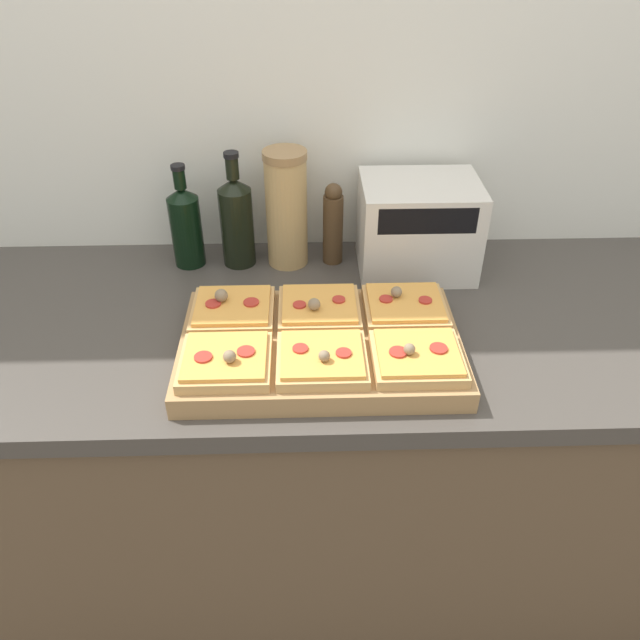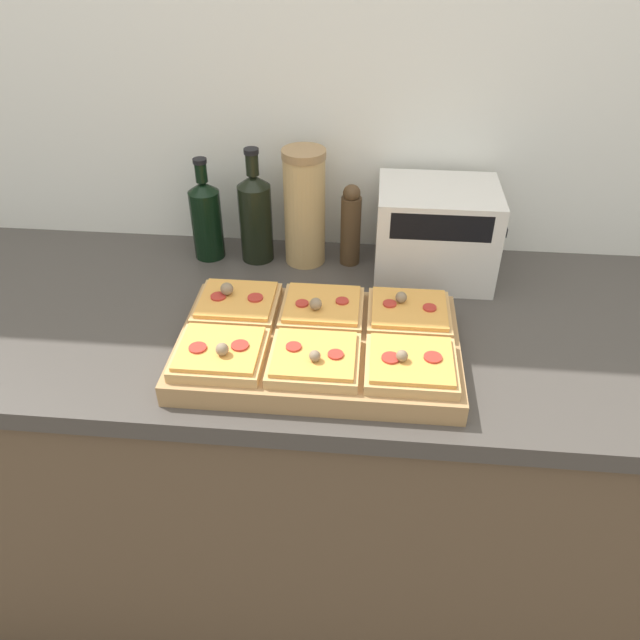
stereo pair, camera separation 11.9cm
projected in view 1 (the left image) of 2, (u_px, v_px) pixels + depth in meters
The scene contains 14 objects.
wall_back at pixel (324, 102), 1.39m from camera, with size 6.00×0.06×2.50m.
kitchen_counter at pixel (328, 464), 1.57m from camera, with size 2.63×0.67×0.91m.
cutting_board at pixel (320, 347), 1.19m from camera, with size 0.53×0.33×0.04m, color #A37A4C.
pizza_slice_back_left at pixel (233, 309), 1.23m from camera, with size 0.16×0.15×0.05m.
pizza_slice_back_center at pixel (319, 308), 1.23m from camera, with size 0.16×0.15×0.05m.
pizza_slice_back_right at pixel (405, 306), 1.24m from camera, with size 0.16×0.15×0.05m.
pizza_slice_front_left at pixel (226, 361), 1.10m from camera, with size 0.16×0.15×0.05m.
pizza_slice_front_center at pixel (322, 359), 1.10m from camera, with size 0.16×0.15×0.05m.
pizza_slice_front_right at pixel (417, 357), 1.11m from camera, with size 0.16×0.15×0.05m.
olive_oil_bottle at pixel (186, 225), 1.43m from camera, with size 0.07×0.07×0.24m.
wine_bottle at pixel (237, 220), 1.42m from camera, with size 0.08×0.08×0.27m.
grain_jar_tall at pixel (286, 209), 1.41m from camera, with size 0.10×0.10×0.27m.
pepper_mill at pixel (333, 224), 1.44m from camera, with size 0.05×0.05×0.20m.
toaster_oven at pixel (418, 227), 1.41m from camera, with size 0.28×0.20×0.21m.
Camera 1 is at (-0.05, -0.74, 1.67)m, focal length 35.00 mm.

